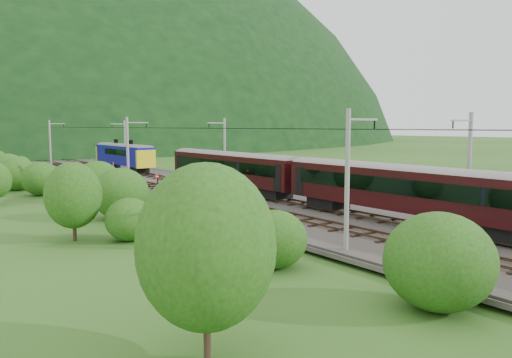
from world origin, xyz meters
TOP-DOWN VIEW (x-y plane):
  - ground at (0.00, 0.00)m, footprint 600.00×600.00m
  - railbed at (0.00, 10.00)m, footprint 14.00×220.00m
  - track_left at (-2.40, 10.00)m, footprint 2.40×220.00m
  - track_right at (2.40, 10.00)m, footprint 2.40×220.00m
  - catenary_left at (-6.12, 32.00)m, footprint 2.54×192.28m
  - catenary_right at (6.12, 32.00)m, footprint 2.54×192.28m
  - overhead_wires at (0.00, 10.00)m, footprint 4.83×198.00m
  - train at (2.40, 2.95)m, footprint 2.85×115.12m
  - hazard_post_near at (-0.68, 36.85)m, footprint 0.16×0.16m
  - hazard_post_far at (0.35, 54.11)m, footprint 0.17×0.17m
  - signal at (-4.72, 27.84)m, footprint 0.21×0.21m
  - vegetation_left at (-14.06, 14.84)m, footprint 14.01×150.27m
  - vegetation_right at (11.72, 4.75)m, footprint 6.29×93.73m

SIDE VIEW (x-z plane):
  - ground at x=0.00m, z-range 0.00..0.00m
  - railbed at x=0.00m, z-range 0.00..0.30m
  - track_left at x=-2.40m, z-range 0.24..0.51m
  - track_right at x=2.40m, z-range 0.24..0.51m
  - hazard_post_near at x=-0.68m, z-range 0.30..1.77m
  - hazard_post_far at x=0.35m, z-range 0.30..1.86m
  - vegetation_right at x=11.72m, z-range -0.19..3.05m
  - signal at x=-4.72m, z-range 0.47..2.40m
  - vegetation_left at x=-14.06m, z-range -1.17..5.79m
  - train at x=2.40m, z-range 0.92..5.87m
  - catenary_left at x=-6.12m, z-range 0.50..8.50m
  - catenary_right at x=6.12m, z-range 0.50..8.50m
  - overhead_wires at x=0.00m, z-range 7.08..7.12m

